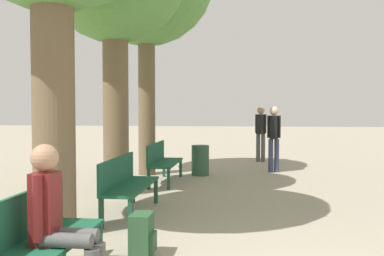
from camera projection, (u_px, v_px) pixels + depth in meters
The scene contains 8 objects.
bench_row_0 at pixel (33, 237), 3.74m from camera, with size 0.50×1.78×0.90m.
bench_row_1 at pixel (126, 181), 6.68m from camera, with size 0.50×1.78×0.90m.
bench_row_2 at pixel (162, 159), 9.61m from camera, with size 0.50×1.78×0.90m.
person_seated at pixel (59, 217), 3.69m from camera, with size 0.63×0.36×1.34m.
backpack at pixel (142, 236), 4.74m from camera, with size 0.26×0.33×0.49m.
pedestrian_near at pixel (261, 130), 13.51m from camera, with size 0.35×0.31×1.74m.
pedestrian_mid at pixel (274, 134), 11.23m from camera, with size 0.35×0.27×1.73m.
trash_bin at pixel (200, 160), 10.73m from camera, with size 0.44×0.44×0.75m.
Camera 1 is at (-0.47, -2.86, 1.64)m, focal length 40.00 mm.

